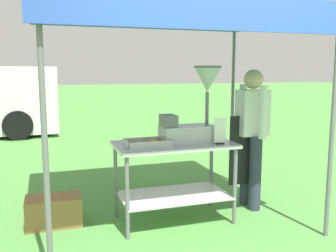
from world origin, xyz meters
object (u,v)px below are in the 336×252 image
at_px(stall_canopy, 171,21).
at_px(menu_sign, 220,133).
at_px(donut_cart, 174,163).
at_px(donut_fryer, 194,111).
at_px(donut_tray, 149,144).
at_px(vendor, 251,131).
at_px(supply_crate, 54,211).

xyz_separation_m(stall_canopy, menu_sign, (0.43, -0.31, -1.14)).
distance_m(donut_cart, donut_fryer, 0.59).
relative_size(stall_canopy, donut_fryer, 3.46).
height_order(stall_canopy, donut_tray, stall_canopy).
relative_size(donut_fryer, vendor, 0.50).
relative_size(donut_cart, vendor, 0.77).
distance_m(donut_cart, supply_crate, 1.34).
distance_m(stall_canopy, donut_fryer, 0.96).
bearing_deg(donut_fryer, stall_canopy, 150.60).
relative_size(vendor, supply_crate, 2.85).
relative_size(donut_cart, donut_tray, 2.69).
distance_m(menu_sign, vendor, 0.64).
bearing_deg(menu_sign, donut_tray, 170.35).
xyz_separation_m(stall_canopy, donut_cart, (0.00, -0.10, -1.47)).
bearing_deg(donut_cart, stall_canopy, 90.00).
bearing_deg(vendor, donut_fryer, -170.48).
bearing_deg(menu_sign, donut_fryer, 138.70).
relative_size(stall_canopy, donut_cart, 2.23).
relative_size(donut_tray, menu_sign, 1.69).
xyz_separation_m(donut_tray, menu_sign, (0.72, -0.12, 0.09)).
height_order(donut_cart, donut_fryer, donut_fryer).
bearing_deg(vendor, donut_cart, -173.76).
bearing_deg(donut_tray, menu_sign, -9.65).
relative_size(stall_canopy, menu_sign, 10.15).
relative_size(donut_tray, vendor, 0.29).
distance_m(donut_cart, donut_tray, 0.39).
bearing_deg(stall_canopy, donut_fryer, -29.40).
height_order(menu_sign, supply_crate, menu_sign).
xyz_separation_m(stall_canopy, donut_fryer, (0.21, -0.12, -0.93)).
height_order(donut_fryer, supply_crate, donut_fryer).
relative_size(stall_canopy, supply_crate, 4.89).
distance_m(donut_tray, supply_crate, 1.23).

